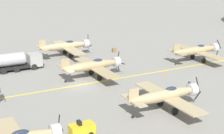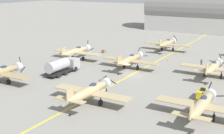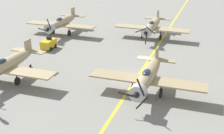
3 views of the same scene
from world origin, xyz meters
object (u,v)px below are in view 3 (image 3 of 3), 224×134
Objects in this scene: airplane_near_right at (62,23)px; tow_tractor at (49,44)px; airplane_mid_right at (6,65)px; airplane_mid_center at (148,76)px; airplane_near_center at (152,26)px.

tow_tractor is at bearing 97.56° from airplane_near_right.
airplane_mid_right is at bearing 96.64° from tow_tractor.
airplane_mid_center is 19.33m from tow_tractor.
airplane_near_right reaches higher than airplane_mid_center.
airplane_near_right reaches higher than airplane_mid_right.
airplane_mid_center is at bearing -163.24° from airplane_mid_right.
airplane_mid_center is at bearing 132.74° from airplane_near_right.
airplane_mid_center is (-18.60, 16.77, 0.00)m from airplane_near_right.
airplane_mid_right is (-3.04, 19.06, -0.00)m from airplane_near_right.
tow_tractor is (-1.69, 7.48, -1.22)m from airplane_near_right.
airplane_near_right is 15.10m from airplane_near_center.
airplane_mid_right is 24.82m from airplane_near_center.
airplane_near_center is at bearing -109.99° from airplane_mid_right.
tow_tractor is (1.35, -11.58, -1.22)m from airplane_mid_right.
airplane_near_right is 1.00× the size of airplane_near_center.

